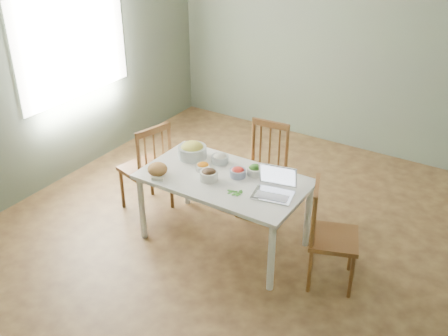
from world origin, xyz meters
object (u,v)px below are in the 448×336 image
Objects in this scene: bread_boule at (157,169)px; chair_far at (262,172)px; laptop at (273,184)px; chair_right at (334,236)px; dining_table at (224,210)px; bowl_squash at (192,150)px; chair_left at (145,166)px.

chair_far is at bearing 56.12° from bread_boule.
bread_boule is 0.54× the size of laptop.
chair_right reaches higher than laptop.
laptop is (1.07, 0.24, 0.06)m from bread_boule.
dining_table is 5.49× the size of bowl_squash.
bread_boule is (-0.60, -0.90, 0.28)m from chair_far.
dining_table is 0.66m from bowl_squash.
bread_boule is 1.09m from laptop.
chair_right is 1.68m from bread_boule.
chair_right is at bearing 10.17° from bread_boule.
chair_left is 2.95× the size of laptop.
laptop is at bearing 74.94° from chair_right.
chair_left reaches higher than laptop.
chair_left is at bearing 164.04° from laptop.
chair_left is 5.46× the size of bread_boule.
chair_far is 0.87m from laptop.
chair_right reaches higher than dining_table.
chair_left reaches higher than chair_far.
chair_right is at bearing -6.57° from laptop.
chair_far is 0.76m from bowl_squash.
chair_left is at bearing -157.92° from chair_far.
dining_table is at bearing 100.62° from chair_left.
chair_right is (1.03, -0.61, -0.01)m from chair_far.
bread_boule is at bearing -152.39° from dining_table.
laptop is (0.46, -0.66, 0.34)m from chair_far.
dining_table is 0.63m from chair_far.
laptop is (0.52, -0.04, 0.47)m from dining_table.
dining_table is 1.59× the size of chair_right.
bowl_squash is (0.07, 0.45, 0.02)m from bread_boule.
bowl_squash is at bearing 114.88° from chair_left.
bowl_squash is at bearing 156.30° from laptop.
bread_boule is (-0.54, -0.28, 0.42)m from dining_table.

